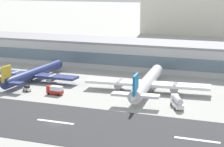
% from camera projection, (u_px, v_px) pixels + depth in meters
% --- Properties ---
extents(ground_plane, '(1400.00, 1400.00, 0.00)m').
position_uv_depth(ground_plane, '(56.00, 124.00, 122.48)').
color(ground_plane, '#9E9E99').
extents(runway_strip, '(800.00, 32.25, 0.08)m').
position_uv_depth(runway_strip, '(58.00, 122.00, 123.78)').
color(runway_strip, '#2D2D30').
rests_on(runway_strip, ground_plane).
extents(runway_centreline_dash_4, '(12.00, 1.20, 0.01)m').
position_uv_depth(runway_centreline_dash_4, '(55.00, 122.00, 124.06)').
color(runway_centreline_dash_4, white).
rests_on(runway_centreline_dash_4, runway_strip).
extents(runway_centreline_dash_5, '(12.00, 1.20, 0.01)m').
position_uv_depth(runway_centreline_dash_5, '(197.00, 140.00, 109.83)').
color(runway_centreline_dash_5, white).
rests_on(runway_centreline_dash_5, runway_strip).
extents(terminal_building, '(163.58, 23.98, 12.71)m').
position_uv_depth(terminal_building, '(126.00, 53.00, 203.98)').
color(terminal_building, '#B7BABC').
rests_on(terminal_building, ground_plane).
extents(distant_hotel_block, '(111.98, 24.23, 32.61)m').
position_uv_depth(distant_hotel_block, '(215.00, 14.00, 322.02)').
color(distant_hotel_block, beige).
rests_on(distant_hotel_block, ground_plane).
extents(airliner_gold_tail_gate_1, '(39.50, 47.18, 9.85)m').
position_uv_depth(airliner_gold_tail_gate_1, '(32.00, 74.00, 173.24)').
color(airliner_gold_tail_gate_1, navy).
rests_on(airliner_gold_tail_gate_1, ground_plane).
extents(airliner_blue_tail_gate_2, '(47.26, 52.15, 10.89)m').
position_uv_depth(airliner_blue_tail_gate_2, '(146.00, 83.00, 156.41)').
color(airliner_blue_tail_gate_2, silver).
rests_on(airliner_blue_tail_gate_2, ground_plane).
extents(service_baggage_tug_0, '(3.58, 2.90, 2.20)m').
position_uv_depth(service_baggage_tug_0, '(27.00, 88.00, 158.65)').
color(service_baggage_tug_0, white).
rests_on(service_baggage_tug_0, ground_plane).
extents(service_box_truck_1, '(6.14, 3.00, 3.25)m').
position_uv_depth(service_box_truck_1, '(55.00, 90.00, 153.68)').
color(service_box_truck_1, '#B2231E').
rests_on(service_box_truck_1, ground_plane).
extents(service_fuel_truck_2, '(6.02, 8.79, 3.95)m').
position_uv_depth(service_fuel_truck_2, '(177.00, 102.00, 137.75)').
color(service_fuel_truck_2, white).
rests_on(service_fuel_truck_2, ground_plane).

